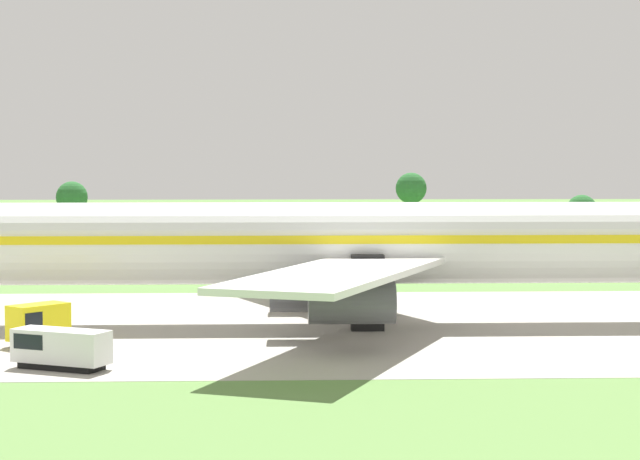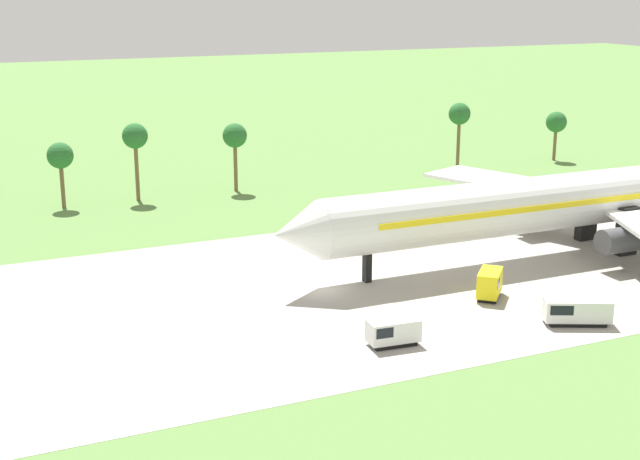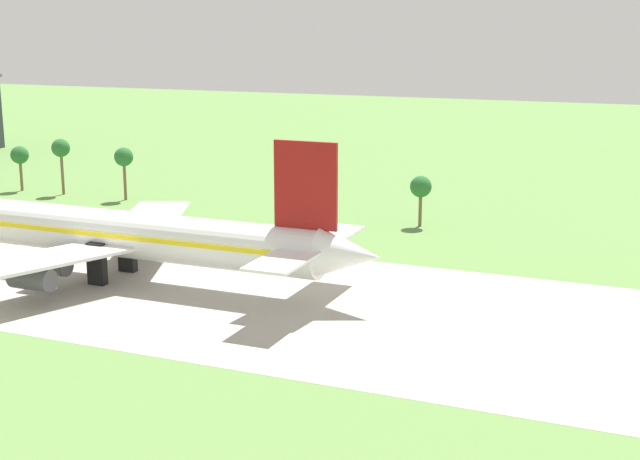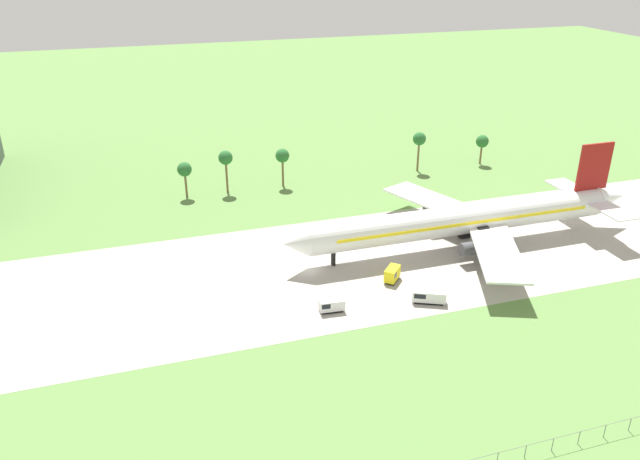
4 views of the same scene
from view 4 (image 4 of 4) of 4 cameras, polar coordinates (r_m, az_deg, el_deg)
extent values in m
plane|color=#5B8442|center=(122.94, -1.05, -3.71)|extent=(600.00, 600.00, 0.00)
cube|color=#A8A399|center=(122.93, -1.05, -3.71)|extent=(320.00, 44.00, 0.02)
cylinder|color=white|center=(132.87, 12.75, 0.92)|extent=(66.64, 6.17, 6.17)
cone|color=white|center=(119.96, -2.30, -1.17)|extent=(4.94, 6.05, 6.05)
cone|color=white|center=(153.99, 24.91, 2.72)|extent=(7.72, 5.86, 5.86)
cube|color=yellow|center=(132.69, 12.77, 1.10)|extent=(56.65, 6.30, 0.62)
cube|color=maroon|center=(147.74, 23.79, 5.32)|extent=(8.02, 0.50, 10.49)
cube|color=white|center=(150.35, 23.40, 2.68)|extent=(5.55, 24.69, 0.30)
cube|color=white|center=(124.02, 15.88, -1.82)|extent=(17.01, 26.70, 0.44)
cube|color=white|center=(143.84, 10.52, 2.56)|extent=(17.01, 26.70, 0.44)
cylinder|color=#4C4C51|center=(127.90, 13.85, -1.62)|extent=(5.55, 2.78, 2.78)
cylinder|color=#4C4C51|center=(124.59, 16.25, -2.66)|extent=(5.55, 2.78, 2.78)
cylinder|color=#4C4C51|center=(139.41, 10.81, 0.99)|extent=(5.55, 2.78, 2.78)
cylinder|color=#4C4C51|center=(145.48, 10.57, 2.06)|extent=(5.55, 2.78, 2.78)
cube|color=black|center=(123.52, 1.22, -2.10)|extent=(0.70, 0.90, 5.57)
cube|color=black|center=(133.30, 14.57, -0.82)|extent=(2.40, 1.20, 5.57)
cube|color=black|center=(138.49, 13.14, 0.35)|extent=(2.40, 1.20, 5.57)
cube|color=black|center=(114.22, 9.90, -6.45)|extent=(5.34, 3.80, 0.40)
cube|color=white|center=(113.61, 9.95, -5.94)|extent=(6.23, 4.36, 1.97)
cube|color=black|center=(113.38, 9.13, -5.77)|extent=(2.76, 2.74, 0.90)
cube|color=black|center=(120.00, 6.59, -4.56)|extent=(3.59, 3.67, 0.40)
cube|color=yellow|center=(119.32, 6.62, -3.98)|extent=(4.13, 4.24, 2.40)
cube|color=black|center=(118.24, 6.46, -4.06)|extent=(2.43, 2.39, 0.90)
cube|color=black|center=(110.17, 1.08, -7.32)|extent=(3.90, 2.10, 0.40)
cube|color=white|center=(109.56, 1.08, -6.82)|extent=(4.58, 2.36, 1.89)
cube|color=black|center=(109.16, 0.46, -6.77)|extent=(1.71, 2.16, 0.90)
cylinder|color=slate|center=(84.84, 15.92, -19.48)|extent=(0.10, 0.10, 2.10)
cylinder|color=slate|center=(86.71, 18.27, -18.68)|extent=(0.10, 0.10, 2.10)
cylinder|color=slate|center=(88.73, 20.50, -17.90)|extent=(0.10, 0.10, 2.10)
cylinder|color=slate|center=(90.88, 22.60, -17.12)|extent=(0.10, 0.10, 2.10)
cylinder|color=slate|center=(93.15, 24.59, -16.36)|extent=(0.10, 0.10, 2.10)
cylinder|color=slate|center=(95.53, 26.47, -15.63)|extent=(0.10, 0.10, 2.10)
cylinder|color=brown|center=(186.35, 14.50, 6.77)|extent=(0.56, 0.56, 6.15)
sphere|color=#28662D|center=(185.27, 14.62, 7.85)|extent=(3.60, 3.60, 3.60)
cylinder|color=brown|center=(163.81, -3.42, 5.32)|extent=(0.56, 0.56, 7.75)
sphere|color=#28662D|center=(162.35, -3.46, 6.80)|extent=(3.60, 3.60, 3.60)
cylinder|color=brown|center=(160.97, -8.52, 4.89)|extent=(0.56, 0.56, 8.68)
sphere|color=#28662D|center=(159.35, -8.64, 6.56)|extent=(3.60, 3.60, 3.60)
cylinder|color=brown|center=(176.54, 8.97, 6.70)|extent=(0.56, 0.56, 8.73)
sphere|color=#28662D|center=(175.06, 9.08, 8.24)|extent=(3.60, 3.60, 3.60)
cylinder|color=brown|center=(160.21, -12.16, 4.12)|extent=(0.56, 0.56, 6.69)
sphere|color=#28662D|center=(158.87, -12.29, 5.44)|extent=(3.60, 3.60, 3.60)
camera|label=1|loc=(78.16, 45.78, -21.11)|focal=65.00mm
camera|label=2|loc=(39.77, -20.11, -25.13)|focal=50.00mm
camera|label=3|loc=(139.50, 66.25, -1.01)|focal=50.00mm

